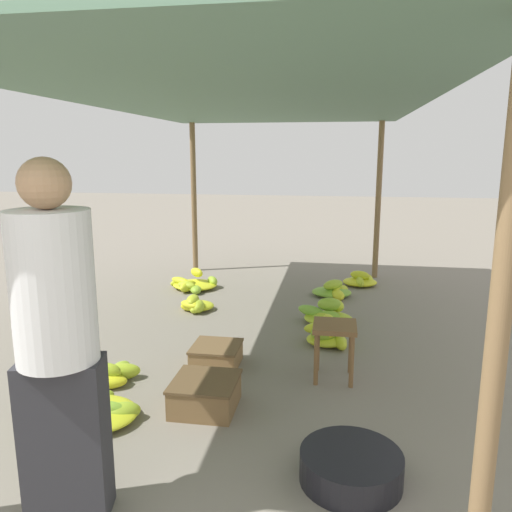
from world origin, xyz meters
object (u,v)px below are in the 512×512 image
banana_pile_left_1 (108,374)px  banana_pile_right_2 (361,281)px  banana_pile_right_3 (327,334)px  crate_near (216,355)px  stool (335,335)px  banana_pile_left_2 (196,305)px  basin_black (351,467)px  crate_mid (205,394)px  banana_pile_left_0 (96,413)px  vendor_foreground (58,341)px  banana_pile_right_1 (334,291)px  banana_pile_right_0 (327,315)px  banana_pile_left_3 (193,284)px

banana_pile_left_1 → banana_pile_right_2: size_ratio=0.97×
banana_pile_right_3 → crate_near: bearing=-146.0°
stool → banana_pile_left_2: (-1.58, 1.51, -0.29)m
banana_pile_left_1 → banana_pile_right_3: 2.00m
basin_black → crate_mid: size_ratio=1.25×
banana_pile_right_3 → stool: bearing=-84.2°
stool → banana_pile_left_0: (-1.57, -0.94, -0.30)m
vendor_foreground → banana_pile_right_2: (1.63, 4.76, -0.85)m
crate_near → banana_pile_right_1: bearing=67.0°
stool → banana_pile_left_0: 1.86m
banana_pile_left_1 → banana_pile_right_3: bearing=32.3°
stool → crate_mid: 1.13m
vendor_foreground → stool: vendor_foreground is taller
banana_pile_left_1 → banana_pile_right_3: banana_pile_right_3 is taller
stool → basin_black: (0.11, -1.29, -0.28)m
banana_pile_right_0 → banana_pile_right_3: size_ratio=1.19×
banana_pile_right_3 → vendor_foreground: bearing=-116.0°
banana_pile_left_0 → crate_mid: size_ratio=1.58×
banana_pile_left_3 → banana_pile_right_3: (1.81, -1.71, 0.04)m
banana_pile_left_0 → banana_pile_right_3: 2.24m
stool → crate_near: (-0.99, 0.10, -0.27)m
crate_near → basin_black: bearing=-51.5°
banana_pile_left_1 → banana_pile_left_3: (-0.11, 2.78, 0.01)m
banana_pile_right_0 → banana_pile_right_2: 1.69m
banana_pile_right_0 → crate_mid: (-0.81, -1.99, 0.02)m
banana_pile_right_1 → banana_pile_right_2: banana_pile_right_1 is taller
vendor_foreground → banana_pile_right_0: (1.20, 3.12, -0.83)m
vendor_foreground → crate_mid: 1.45m
banana_pile_left_0 → banana_pile_right_2: (1.91, 3.93, 0.00)m
basin_black → banana_pile_left_0: size_ratio=0.79×
banana_pile_right_1 → vendor_foreground: bearing=-107.0°
banana_pile_left_2 → banana_pile_right_0: (1.50, -0.17, 0.02)m
stool → banana_pile_right_2: stool is taller
banana_pile_right_2 → banana_pile_right_3: banana_pile_right_3 is taller
banana_pile_left_3 → banana_pile_right_1: 1.86m
stool → crate_mid: size_ratio=1.01×
banana_pile_right_0 → crate_mid: bearing=-112.1°
banana_pile_left_0 → crate_near: (0.58, 1.04, 0.02)m
banana_pile_left_1 → crate_near: bearing=30.1°
banana_pile_left_0 → crate_near: banana_pile_left_0 is taller
vendor_foreground → stool: 2.26m
banana_pile_right_1 → banana_pile_left_0: bearing=-115.0°
basin_black → banana_pile_left_1: 2.10m
banana_pile_left_1 → banana_pile_left_2: banana_pile_left_2 is taller
banana_pile_right_0 → stool: bearing=-86.3°
stool → banana_pile_right_3: (-0.07, 0.72, -0.26)m
crate_mid → banana_pile_left_0: bearing=-155.9°
banana_pile_left_0 → banana_pile_right_3: banana_pile_right_3 is taller
vendor_foreground → basin_black: vendor_foreground is taller
banana_pile_left_3 → banana_pile_right_2: bearing=14.2°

